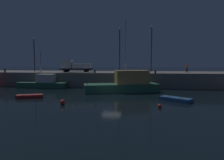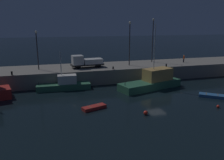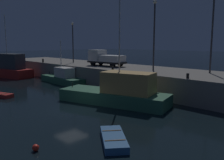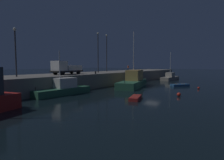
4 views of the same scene
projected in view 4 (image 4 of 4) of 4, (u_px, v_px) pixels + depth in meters
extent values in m
plane|color=black|center=(152.00, 89.00, 33.12)|extent=(320.00, 320.00, 0.00)
cube|color=gray|center=(96.00, 79.00, 41.03)|extent=(70.71, 8.97, 2.63)
cube|color=#2D6647|center=(62.00, 91.00, 27.21)|extent=(8.94, 2.96, 0.98)
cube|color=silver|center=(65.00, 83.00, 27.57)|extent=(3.16, 1.91, 1.45)
cylinder|color=silver|center=(60.00, 64.00, 26.65)|extent=(0.14, 0.14, 3.93)
cylinder|color=#262626|center=(35.00, 89.00, 24.02)|extent=(0.10, 0.10, 0.50)
cube|color=gray|center=(170.00, 78.00, 53.06)|extent=(8.63, 2.42, 0.92)
cube|color=#ADA899|center=(170.00, 75.00, 52.98)|extent=(2.57, 1.87, 1.22)
cylinder|color=silver|center=(170.00, 62.00, 52.69)|extent=(0.14, 0.14, 5.76)
cylinder|color=#262626|center=(175.00, 75.00, 56.13)|extent=(0.10, 0.10, 0.50)
cube|color=#2D6647|center=(132.00, 84.00, 36.55)|extent=(11.82, 6.41, 1.23)
cube|color=tan|center=(135.00, 75.00, 37.95)|extent=(5.48, 3.81, 2.06)
cylinder|color=silver|center=(134.00, 51.00, 36.64)|extent=(0.14, 0.14, 7.52)
cylinder|color=#262626|center=(125.00, 82.00, 31.62)|extent=(0.10, 0.10, 0.50)
cube|color=#B22823|center=(135.00, 98.00, 23.49)|extent=(3.37, 2.09, 0.43)
cube|color=olive|center=(136.00, 95.00, 24.14)|extent=(0.40, 0.96, 0.04)
cube|color=olive|center=(134.00, 97.00, 22.81)|extent=(0.40, 0.96, 0.04)
cube|color=#2D6099|center=(180.00, 85.00, 37.96)|extent=(3.76, 3.35, 0.44)
cube|color=olive|center=(183.00, 84.00, 38.15)|extent=(0.82, 1.02, 0.04)
cube|color=olive|center=(176.00, 84.00, 37.73)|extent=(0.82, 1.02, 0.04)
sphere|color=red|center=(199.00, 88.00, 33.76)|extent=(0.39, 0.39, 0.39)
sphere|color=red|center=(179.00, 94.00, 25.84)|extent=(0.54, 0.54, 0.54)
cylinder|color=#38383D|center=(16.00, 54.00, 26.53)|extent=(0.20, 0.20, 6.56)
sphere|color=#F9EFCC|center=(15.00, 29.00, 26.24)|extent=(0.44, 0.44, 0.44)
cylinder|color=#38383D|center=(98.00, 54.00, 40.12)|extent=(0.20, 0.20, 8.16)
sphere|color=#F9EFCC|center=(98.00, 34.00, 39.77)|extent=(0.44, 0.44, 0.44)
cylinder|color=#38383D|center=(107.00, 54.00, 46.49)|extent=(0.20, 0.20, 8.78)
sphere|color=#F9EFCC|center=(107.00, 35.00, 46.11)|extent=(0.44, 0.44, 0.44)
cylinder|color=black|center=(62.00, 72.00, 31.49)|extent=(0.92, 0.36, 0.90)
cylinder|color=black|center=(55.00, 72.00, 32.42)|extent=(0.92, 0.36, 0.90)
cylinder|color=black|center=(78.00, 72.00, 34.82)|extent=(0.92, 0.36, 0.90)
cylinder|color=black|center=(72.00, 71.00, 35.75)|extent=(0.92, 0.36, 0.90)
cube|color=black|center=(67.00, 71.00, 33.61)|extent=(6.32, 2.61, 0.25)
cube|color=silver|center=(59.00, 66.00, 31.97)|extent=(2.14, 2.25, 1.68)
cube|color=silver|center=(72.00, 68.00, 34.50)|extent=(3.74, 2.39, 0.92)
cylinder|color=black|center=(128.00, 70.00, 50.66)|extent=(0.13, 0.13, 0.79)
cylinder|color=black|center=(128.00, 70.00, 50.35)|extent=(0.13, 0.13, 0.79)
cylinder|color=#E54C14|center=(128.00, 67.00, 50.45)|extent=(0.41, 0.41, 0.65)
sphere|color=beige|center=(128.00, 65.00, 50.41)|extent=(0.19, 0.19, 0.19)
cylinder|color=black|center=(96.00, 73.00, 35.28)|extent=(0.28, 0.28, 0.48)
cylinder|color=black|center=(127.00, 71.00, 43.63)|extent=(0.28, 0.28, 0.51)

